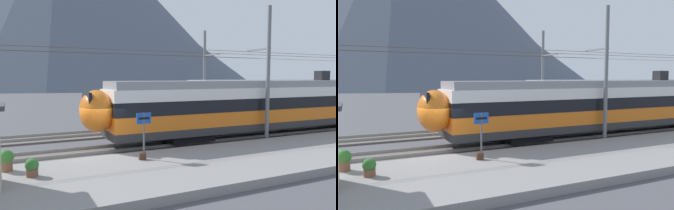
{
  "view_description": "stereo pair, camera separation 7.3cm",
  "coord_description": "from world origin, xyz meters",
  "views": [
    {
      "loc": [
        -3.95,
        -16.14,
        4.06
      ],
      "look_at": [
        5.3,
        2.99,
        2.27
      ],
      "focal_mm": 35.06,
      "sensor_mm": 36.0,
      "label": 1
    },
    {
      "loc": [
        -3.89,
        -16.17,
        4.06
      ],
      "look_at": [
        5.3,
        2.99,
        2.27
      ],
      "focal_mm": 35.06,
      "sensor_mm": 36.0,
      "label": 2
    }
  ],
  "objects": [
    {
      "name": "platform_slab",
      "position": [
        0.0,
        -4.01,
        0.18
      ],
      "size": [
        120.0,
        6.13,
        0.35
      ],
      "primitive_type": "cube",
      "color": "gray",
      "rests_on": "ground"
    },
    {
      "name": "platform_sign",
      "position": [
        1.46,
        -2.42,
        1.91
      ],
      "size": [
        0.7,
        0.08,
        2.11
      ],
      "color": "#59595B",
      "rests_on": "platform_slab"
    },
    {
      "name": "mountain_right_ridge",
      "position": [
        53.18,
        160.68,
        26.67
      ],
      "size": [
        143.09,
        143.09,
        53.34
      ],
      "primitive_type": "cone",
      "color": "#515B6B",
      "rests_on": "ground"
    },
    {
      "name": "catenary_mast_far_side",
      "position": [
        11.6,
        8.47,
        4.23
      ],
      "size": [
        41.51,
        2.37,
        8.13
      ],
      "color": "slate",
      "rests_on": "ground"
    },
    {
      "name": "handbag_near_sign",
      "position": [
        1.34,
        -2.54,
        0.51
      ],
      "size": [
        0.32,
        0.18,
        0.43
      ],
      "color": "#472D1E",
      "rests_on": "platform_slab"
    },
    {
      "name": "train_near_platform",
      "position": [
        12.87,
        1.11,
        2.23
      ],
      "size": [
        26.94,
        2.92,
        4.27
      ],
      "color": "#2D2D30",
      "rests_on": "track_near"
    },
    {
      "name": "potted_plant_platform_edge",
      "position": [
        -4.18,
        -1.87,
        0.84
      ],
      "size": [
        0.59,
        0.59,
        0.85
      ],
      "color": "brown",
      "rests_on": "platform_slab"
    },
    {
      "name": "ground_plane",
      "position": [
        0.0,
        0.0,
        0.0
      ],
      "size": [
        400.0,
        400.0,
        0.0
      ],
      "primitive_type": "plane",
      "color": "#4C4C51"
    },
    {
      "name": "catenary_mast_mid",
      "position": [
        10.32,
        -0.58,
        4.31
      ],
      "size": [
        41.51,
        2.11,
        8.37
      ],
      "color": "slate",
      "rests_on": "ground"
    },
    {
      "name": "potted_plant_by_shelter",
      "position": [
        -3.31,
        -3.09,
        0.72
      ],
      "size": [
        0.5,
        0.5,
        0.69
      ],
      "color": "brown",
      "rests_on": "platform_slab"
    },
    {
      "name": "track_far",
      "position": [
        0.0,
        6.54,
        0.07
      ],
      "size": [
        120.0,
        3.0,
        0.28
      ],
      "color": "#5B5651",
      "rests_on": "ground"
    },
    {
      "name": "track_near",
      "position": [
        0.0,
        1.11,
        0.07
      ],
      "size": [
        120.0,
        3.0,
        0.28
      ],
      "color": "#5B5651",
      "rests_on": "ground"
    },
    {
      "name": "train_far_track",
      "position": [
        25.03,
        6.54,
        2.23
      ],
      "size": [
        33.99,
        2.96,
        4.27
      ],
      "color": "#2D2D30",
      "rests_on": "track_far"
    }
  ]
}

